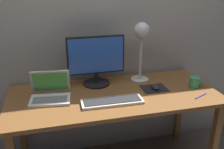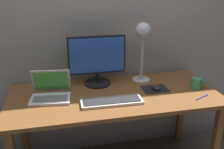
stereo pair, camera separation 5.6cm
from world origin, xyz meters
name	(u,v)px [view 1 (the left image)]	position (x,y,z in m)	size (l,w,h in m)	color
back_wall	(102,12)	(0.00, 0.40, 1.30)	(4.80, 0.06, 2.60)	#A8A099
desk	(114,103)	(0.00, 0.00, 0.66)	(1.60, 0.70, 0.74)	brown
monitor	(96,59)	(-0.09, 0.21, 0.96)	(0.46, 0.22, 0.41)	black
keyboard_main	(112,101)	(-0.05, -0.14, 0.75)	(0.44, 0.15, 0.03)	silver
laptop	(50,91)	(-0.47, 0.04, 0.80)	(0.31, 0.27, 0.20)	silver
desk_lamp	(142,39)	(0.28, 0.20, 1.10)	(0.15, 0.15, 0.50)	beige
mousepad	(154,88)	(0.34, 0.01, 0.74)	(0.20, 0.16, 0.00)	black
mouse	(155,87)	(0.34, 0.00, 0.76)	(0.06, 0.10, 0.03)	#28282B
coffee_mug	(195,82)	(0.66, -0.04, 0.78)	(0.11, 0.08, 0.09)	#339966
pen	(201,96)	(0.62, -0.21, 0.74)	(0.01, 0.01, 0.14)	#2633A5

